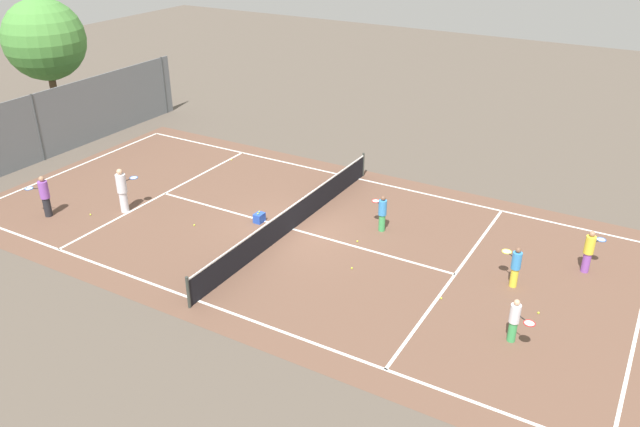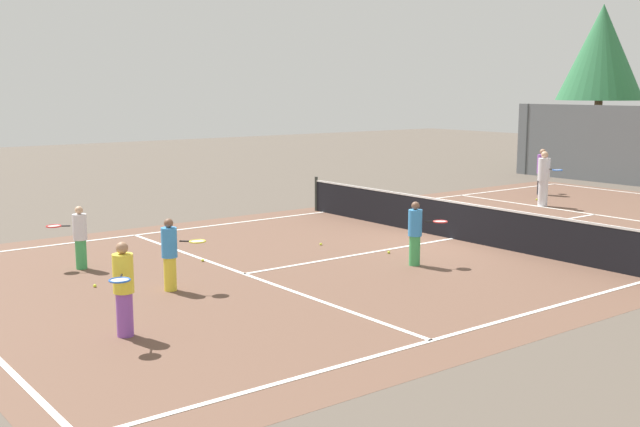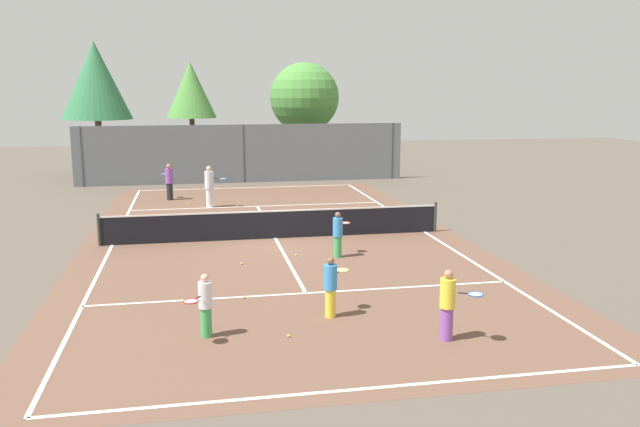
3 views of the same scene
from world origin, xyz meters
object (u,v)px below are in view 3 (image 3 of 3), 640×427
at_px(tennis_ball_3, 244,297).
at_px(tennis_ball_4, 223,220).
at_px(player_0, 169,181).
at_px(player_4, 448,304).
at_px(player_5, 210,186).
at_px(tennis_ball_7, 188,204).
at_px(tennis_ball_1, 296,255).
at_px(player_2, 331,286).
at_px(tennis_ball_6, 289,336).
at_px(player_1, 205,305).
at_px(tennis_ball_5, 355,203).
at_px(player_3, 338,234).
at_px(ball_crate, 267,225).
at_px(tennis_ball_2, 139,237).
at_px(tennis_ball_0, 242,263).

xyz_separation_m(tennis_ball_3, tennis_ball_4, (-0.06, 9.91, 0.00)).
distance_m(player_0, player_4, 20.01).
bearing_deg(player_5, tennis_ball_7, 135.21).
relative_size(tennis_ball_1, tennis_ball_3, 1.00).
bearing_deg(tennis_ball_4, player_2, -80.56).
xyz_separation_m(player_0, tennis_ball_6, (3.00, -18.24, -0.84)).
xyz_separation_m(player_1, tennis_ball_5, (7.04, 15.22, -0.69)).
distance_m(player_2, tennis_ball_5, 15.09).
distance_m(player_3, tennis_ball_1, 1.50).
height_order(player_2, tennis_ball_1, player_2).
height_order(ball_crate, tennis_ball_2, ball_crate).
xyz_separation_m(player_2, player_4, (2.10, -1.86, 0.05)).
xyz_separation_m(tennis_ball_0, tennis_ball_6, (0.55, -6.06, 0.00)).
height_order(player_0, tennis_ball_0, player_0).
bearing_deg(tennis_ball_2, tennis_ball_0, -51.70).
bearing_deg(tennis_ball_3, tennis_ball_0, 86.79).
xyz_separation_m(tennis_ball_0, tennis_ball_7, (-1.60, 10.79, 0.00)).
bearing_deg(tennis_ball_5, tennis_ball_4, -154.92).
distance_m(ball_crate, tennis_ball_6, 10.78).
relative_size(tennis_ball_0, tennis_ball_5, 1.00).
height_order(tennis_ball_4, tennis_ball_5, same).
bearing_deg(player_5, tennis_ball_5, -2.91).
relative_size(ball_crate, tennis_ball_5, 6.45).
relative_size(player_2, tennis_ball_6, 21.60).
height_order(player_0, tennis_ball_5, player_0).
relative_size(tennis_ball_0, tennis_ball_7, 1.00).
bearing_deg(tennis_ball_7, player_5, -44.79).
height_order(player_4, ball_crate, player_4).
bearing_deg(player_3, player_2, -104.11).
height_order(player_4, tennis_ball_3, player_4).
relative_size(player_5, tennis_ball_7, 27.78).
height_order(tennis_ball_1, tennis_ball_2, same).
bearing_deg(tennis_ball_6, player_0, 99.34).
bearing_deg(ball_crate, tennis_ball_3, -100.44).
xyz_separation_m(tennis_ball_1, tennis_ball_7, (-3.36, 10.10, 0.00)).
bearing_deg(tennis_ball_2, ball_crate, 6.50).
bearing_deg(tennis_ball_6, player_4, -13.31).
bearing_deg(player_5, player_0, 127.77).
distance_m(player_3, player_4, 7.20).
distance_m(player_1, tennis_ball_3, 2.74).
bearing_deg(tennis_ball_3, ball_crate, 79.56).
distance_m(player_1, tennis_ball_7, 16.51).
distance_m(player_0, tennis_ball_5, 8.77).
bearing_deg(tennis_ball_1, player_0, 110.14).
distance_m(tennis_ball_3, tennis_ball_7, 14.11).
height_order(player_4, tennis_ball_4, player_4).
relative_size(tennis_ball_6, tennis_ball_7, 1.00).
bearing_deg(tennis_ball_2, player_2, -61.38).
height_order(player_4, player_5, player_5).
relative_size(player_1, player_3, 0.97).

